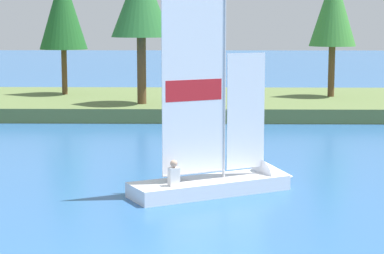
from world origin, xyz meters
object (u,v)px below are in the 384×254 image
shoreline_tree_midleft (63,10)px  shoreline_tree_centre (141,0)px  shoreline_tree_midright (333,9)px  sailboat (234,174)px

shoreline_tree_midleft → shoreline_tree_centre: bearing=-43.7°
shoreline_tree_centre → shoreline_tree_midright: shoreline_tree_centre is taller
shoreline_tree_midright → sailboat: shoreline_tree_midright is taller
shoreline_tree_centre → shoreline_tree_midright: 10.43m
shoreline_tree_midleft → shoreline_tree_midright: shoreline_tree_midleft is taller
shoreline_tree_midleft → shoreline_tree_centre: (4.63, -4.42, 0.43)m
shoreline_tree_centre → sailboat: bearing=-75.7°
shoreline_tree_midright → sailboat: bearing=-107.3°
shoreline_tree_centre → shoreline_tree_midleft: bearing=136.3°
sailboat → shoreline_tree_midleft: bearing=85.2°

